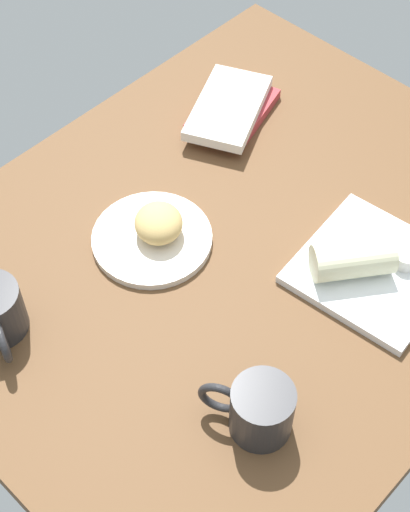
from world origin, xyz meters
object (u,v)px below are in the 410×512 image
at_px(square_plate, 373,270).
at_px(sauce_cup, 406,257).
at_px(second_mug, 259,409).
at_px(book_stack, 230,109).
at_px(breakfast_wrap, 353,259).
at_px(round_plate, 152,239).
at_px(scone_pastry, 159,223).

distance_m(square_plate, sauce_cup, 0.06).
bearing_deg(second_mug, square_plate, -172.87).
distance_m(square_plate, book_stack, 0.45).
bearing_deg(breakfast_wrap, square_plate, 92.30).
distance_m(round_plate, book_stack, 0.35).
xyz_separation_m(round_plate, breakfast_wrap, (-0.18, 0.29, 0.04)).
relative_size(breakfast_wrap, book_stack, 0.54).
relative_size(book_stack, second_mug, 1.81).
relative_size(sauce_cup, second_mug, 0.36).
bearing_deg(sauce_cup, round_plate, -53.85).
relative_size(square_plate, book_stack, 0.96).
bearing_deg(sauce_cup, second_mug, 1.85).
height_order(scone_pastry, breakfast_wrap, breakfast_wrap).
height_order(round_plate, square_plate, square_plate).
bearing_deg(breakfast_wrap, second_mug, -40.45).
bearing_deg(round_plate, scone_pastry, 164.27).
bearing_deg(round_plate, breakfast_wrap, 120.97).
height_order(sauce_cup, breakfast_wrap, breakfast_wrap).
xyz_separation_m(scone_pastry, second_mug, (0.15, 0.36, 0.01)).
xyz_separation_m(breakfast_wrap, second_mug, (0.31, 0.07, 0.00)).
height_order(square_plate, book_stack, book_stack).
relative_size(round_plate, scone_pastry, 2.33).
bearing_deg(sauce_cup, book_stack, -98.91).
distance_m(sauce_cup, breakfast_wrap, 0.10).
xyz_separation_m(scone_pastry, book_stack, (-0.31, -0.12, -0.02)).
bearing_deg(sauce_cup, scone_pastry, -55.07).
relative_size(scone_pastry, book_stack, 0.37).
distance_m(scone_pastry, square_plate, 0.37).
distance_m(breakfast_wrap, second_mug, 0.32).
xyz_separation_m(square_plate, book_stack, (-0.12, -0.44, 0.01)).
bearing_deg(square_plate, round_plate, -56.43).
height_order(square_plate, second_mug, second_mug).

